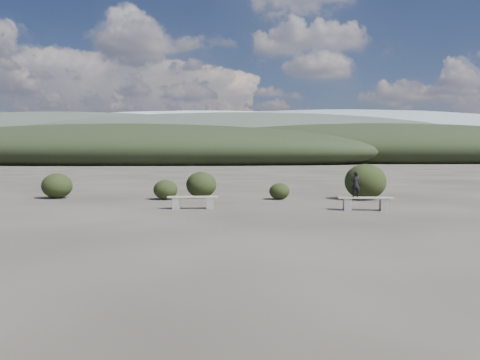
{
  "coord_description": "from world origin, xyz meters",
  "views": [
    {
      "loc": [
        -0.64,
        -11.82,
        1.9
      ],
      "look_at": [
        -0.6,
        3.5,
        1.1
      ],
      "focal_mm": 35.0,
      "sensor_mm": 36.0,
      "label": 1
    }
  ],
  "objects": [
    {
      "name": "shrub_a",
      "position": [
        -3.81,
        8.35,
        0.43
      ],
      "size": [
        1.05,
        1.05,
        0.86
      ],
      "primitive_type": "ellipsoid",
      "color": "black",
      "rests_on": "ground"
    },
    {
      "name": "mountain_ridges",
      "position": [
        -7.48,
        339.06,
        10.84
      ],
      "size": [
        500.0,
        400.0,
        56.0
      ],
      "color": "black",
      "rests_on": "ground"
    },
    {
      "name": "shrub_d",
      "position": [
        4.84,
        8.34,
        0.77
      ],
      "size": [
        1.77,
        1.77,
        1.55
      ],
      "primitive_type": "ellipsoid",
      "color": "black",
      "rests_on": "ground"
    },
    {
      "name": "shrub_f",
      "position": [
        -8.73,
        8.93,
        0.56
      ],
      "size": [
        1.32,
        1.32,
        1.12
      ],
      "primitive_type": "ellipsoid",
      "color": "black",
      "rests_on": "ground"
    },
    {
      "name": "bench_left",
      "position": [
        -2.27,
        4.79,
        0.27
      ],
      "size": [
        1.82,
        0.47,
        0.45
      ],
      "rotation": [
        0.0,
        0.0,
        0.05
      ],
      "color": "gray",
      "rests_on": "ground"
    },
    {
      "name": "shrub_b",
      "position": [
        -2.33,
        9.19,
        0.59
      ],
      "size": [
        1.37,
        1.37,
        1.18
      ],
      "primitive_type": "ellipsoid",
      "color": "black",
      "rests_on": "ground"
    },
    {
      "name": "bench_right",
      "position": [
        3.75,
        4.27,
        0.28
      ],
      "size": [
        1.89,
        0.58,
        0.47
      ],
      "rotation": [
        0.0,
        0.0,
        -0.1
      ],
      "color": "gray",
      "rests_on": "ground"
    },
    {
      "name": "seated_person",
      "position": [
        3.41,
        4.31,
        0.91
      ],
      "size": [
        0.35,
        0.25,
        0.89
      ],
      "primitive_type": "imported",
      "rotation": [
        0.0,
        0.0,
        3.27
      ],
      "color": "black",
      "rests_on": "bench_right"
    },
    {
      "name": "ground",
      "position": [
        0.0,
        0.0,
        0.0
      ],
      "size": [
        1200.0,
        1200.0,
        0.0
      ],
      "primitive_type": "plane",
      "color": "#2E2A24",
      "rests_on": "ground"
    },
    {
      "name": "shrub_c",
      "position": [
        1.12,
        8.39,
        0.36
      ],
      "size": [
        0.89,
        0.89,
        0.71
      ],
      "primitive_type": "ellipsoid",
      "color": "black",
      "rests_on": "ground"
    }
  ]
}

